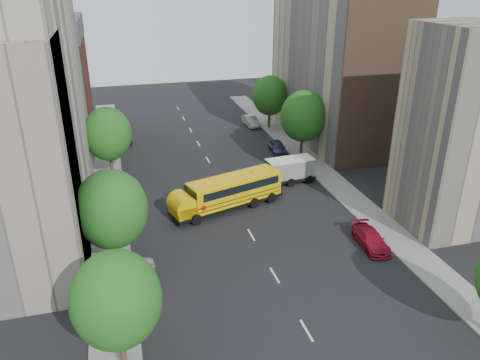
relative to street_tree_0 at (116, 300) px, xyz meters
name	(u,v)px	position (x,y,z in m)	size (l,w,h in m)	color
ground	(245,224)	(11.00, 14.00, -4.64)	(120.00, 120.00, 0.00)	black
sidewalk_left	(110,214)	(-0.50, 19.00, -4.58)	(3.00, 80.00, 0.12)	slate
sidewalk_right	(338,186)	(22.50, 19.00, -4.58)	(3.00, 80.00, 0.12)	slate
lane_markings	(219,180)	(11.00, 24.00, -4.64)	(0.15, 64.00, 0.01)	silver
building_left_cream	(14,111)	(-7.00, 20.00, 5.36)	(10.00, 26.00, 20.00)	beige
building_left_redbrick	(47,92)	(-7.00, 42.00, 1.86)	(10.00, 15.00, 13.00)	maroon
building_right_near	(471,130)	(29.00, 9.50, 3.86)	(10.00, 7.00, 17.00)	gray
building_right_far	(338,70)	(29.00, 34.00, 4.36)	(10.00, 22.00, 18.00)	tan
building_right_sidewall	(384,88)	(29.00, 23.00, 4.36)	(10.10, 0.30, 18.00)	brown
street_tree_0	(116,300)	(0.00, 0.00, 0.00)	(4.80, 4.80, 7.41)	#38281C
street_tree_1	(111,209)	(0.00, 10.00, 0.31)	(5.12, 5.12, 7.90)	#38281C
street_tree_2	(108,134)	(0.00, 28.00, 0.19)	(4.99, 4.99, 7.71)	#38281C
street_tree_4	(303,116)	(22.00, 28.00, 0.43)	(5.25, 5.25, 8.10)	#38281C
street_tree_5	(270,96)	(22.00, 40.00, 0.06)	(4.86, 4.86, 7.51)	#38281C
school_bus	(226,192)	(10.14, 17.28, -2.89)	(11.36, 5.69, 3.14)	black
safari_truck	(286,171)	(17.59, 21.40, -3.25)	(6.30, 2.76, 2.62)	black
parked_car_0	(143,275)	(1.64, 7.45, -3.85)	(1.88, 4.67, 1.59)	#B9BAC0
parked_car_1	(130,189)	(1.65, 22.58, -3.90)	(1.57, 4.51, 1.49)	silver
parked_car_2	(121,137)	(1.40, 39.18, -3.95)	(2.28, 4.94, 1.37)	black
parked_car_3	(371,239)	(19.80, 7.76, -3.98)	(1.84, 4.54, 1.32)	maroon
parked_car_4	(278,147)	(19.80, 30.11, -3.92)	(1.70, 4.23, 1.44)	#35335A
parked_car_5	(251,121)	(19.80, 41.75, -3.93)	(1.51, 4.33, 1.43)	#A8A8A3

